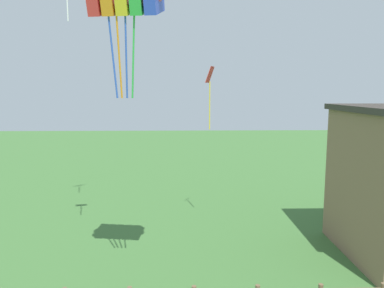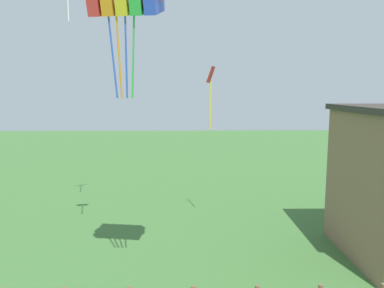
% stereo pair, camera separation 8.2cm
% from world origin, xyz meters
% --- Properties ---
extents(kite_red_diamond, '(0.49, 0.66, 3.06)m').
position_xyz_m(kite_red_diamond, '(1.04, 15.55, 6.93)').
color(kite_red_diamond, red).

